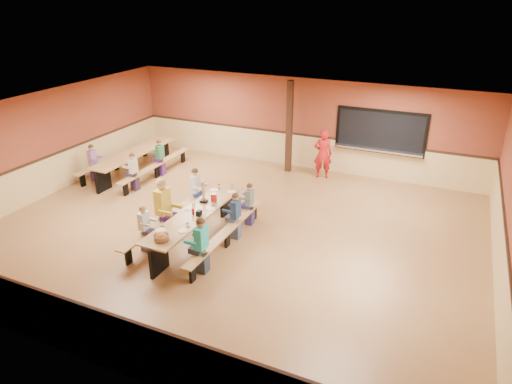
% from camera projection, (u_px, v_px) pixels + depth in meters
% --- Properties ---
extents(ground, '(12.00, 12.00, 0.00)m').
position_uv_depth(ground, '(234.00, 229.00, 11.59)').
color(ground, brown).
rests_on(ground, ground).
extents(room_envelope, '(12.04, 10.04, 3.02)m').
position_uv_depth(room_envelope, '(234.00, 205.00, 11.31)').
color(room_envelope, brown).
rests_on(room_envelope, ground).
extents(kitchen_pass_through, '(2.78, 0.28, 1.38)m').
position_uv_depth(kitchen_pass_through, '(380.00, 134.00, 14.13)').
color(kitchen_pass_through, black).
rests_on(kitchen_pass_through, ground).
extents(structural_post, '(0.18, 0.18, 3.00)m').
position_uv_depth(structural_post, '(289.00, 127.00, 14.71)').
color(structural_post, black).
rests_on(structural_post, ground).
extents(cafeteria_table_main, '(1.91, 3.70, 0.74)m').
position_uv_depth(cafeteria_table_main, '(196.00, 220.00, 10.91)').
color(cafeteria_table_main, '#9E723E').
rests_on(cafeteria_table_main, ground).
extents(cafeteria_table_second, '(1.91, 3.70, 0.74)m').
position_uv_depth(cafeteria_table_second, '(135.00, 158.00, 14.89)').
color(cafeteria_table_second, '#9E723E').
rests_on(cafeteria_table_second, ground).
extents(seated_child_white_left, '(0.34, 0.27, 1.14)m').
position_uv_depth(seated_child_white_left, '(145.00, 228.00, 10.44)').
color(seated_child_white_left, silver).
rests_on(seated_child_white_left, ground).
extents(seated_adult_yellow, '(0.50, 0.41, 1.49)m').
position_uv_depth(seated_adult_yellow, '(163.00, 208.00, 11.01)').
color(seated_adult_yellow, gold).
rests_on(seated_adult_yellow, ground).
extents(seated_child_grey_left, '(0.38, 0.31, 1.23)m').
position_uv_depth(seated_child_grey_left, '(196.00, 190.00, 12.31)').
color(seated_child_grey_left, silver).
rests_on(seated_child_grey_left, ground).
extents(seated_child_teal_right, '(0.40, 0.33, 1.28)m').
position_uv_depth(seated_child_teal_right, '(202.00, 246.00, 9.60)').
color(seated_child_teal_right, '#23AEAB').
rests_on(seated_child_teal_right, ground).
extents(seated_child_navy_right, '(0.36, 0.29, 1.18)m').
position_uv_depth(seated_child_navy_right, '(236.00, 216.00, 10.96)').
color(seated_child_navy_right, navy).
rests_on(seated_child_navy_right, ground).
extents(seated_child_char_right, '(0.33, 0.27, 1.12)m').
position_uv_depth(seated_child_char_right, '(250.00, 204.00, 11.63)').
color(seated_child_char_right, '#575F62').
rests_on(seated_child_char_right, ground).
extents(seated_child_purple_sec, '(0.35, 0.29, 1.17)m').
position_uv_depth(seated_child_purple_sec, '(93.00, 163.00, 14.34)').
color(seated_child_purple_sec, '#87598E').
rests_on(seated_child_purple_sec, ground).
extents(seated_child_green_sec, '(0.36, 0.29, 1.18)m').
position_uv_depth(seated_child_green_sec, '(160.00, 158.00, 14.77)').
color(seated_child_green_sec, '#2B6342').
rests_on(seated_child_green_sec, ground).
extents(seated_child_tan_sec, '(0.34, 0.28, 1.15)m').
position_uv_depth(seated_child_tan_sec, '(134.00, 172.00, 13.64)').
color(seated_child_tan_sec, '#BAAC96').
rests_on(seated_child_tan_sec, ground).
extents(standing_woman, '(0.66, 0.53, 1.59)m').
position_uv_depth(standing_woman, '(323.00, 154.00, 14.48)').
color(standing_woman, '#B61417').
rests_on(standing_woman, ground).
extents(punch_pitcher, '(0.16, 0.16, 0.22)m').
position_uv_depth(punch_pitcher, '(214.00, 198.00, 11.32)').
color(punch_pitcher, red).
rests_on(punch_pitcher, cafeteria_table_main).
extents(chip_bowl, '(0.32, 0.32, 0.15)m').
position_uv_depth(chip_bowl, '(161.00, 237.00, 9.58)').
color(chip_bowl, orange).
rests_on(chip_bowl, cafeteria_table_main).
extents(napkin_dispenser, '(0.10, 0.14, 0.13)m').
position_uv_depth(napkin_dispenser, '(199.00, 213.00, 10.63)').
color(napkin_dispenser, black).
rests_on(napkin_dispenser, cafeteria_table_main).
extents(condiment_mustard, '(0.06, 0.06, 0.17)m').
position_uv_depth(condiment_mustard, '(193.00, 210.00, 10.74)').
color(condiment_mustard, yellow).
rests_on(condiment_mustard, cafeteria_table_main).
extents(condiment_ketchup, '(0.06, 0.06, 0.17)m').
position_uv_depth(condiment_ketchup, '(193.00, 211.00, 10.67)').
color(condiment_ketchup, '#B2140F').
rests_on(condiment_ketchup, cafeteria_table_main).
extents(table_paddle, '(0.16, 0.16, 0.56)m').
position_uv_depth(table_paddle, '(204.00, 197.00, 11.27)').
color(table_paddle, black).
rests_on(table_paddle, cafeteria_table_main).
extents(place_settings, '(0.65, 3.30, 0.11)m').
position_uv_depth(place_settings, '(196.00, 210.00, 10.80)').
color(place_settings, beige).
rests_on(place_settings, cafeteria_table_main).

